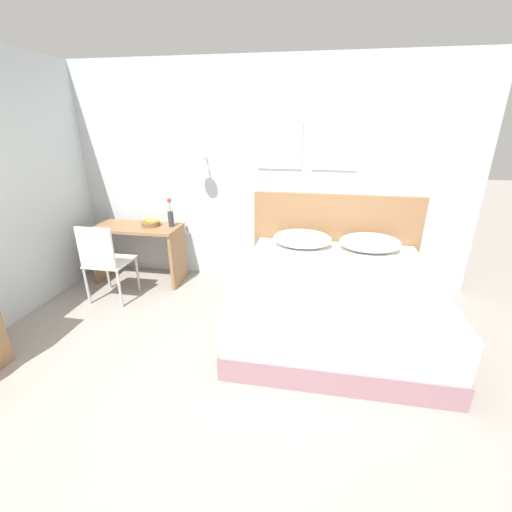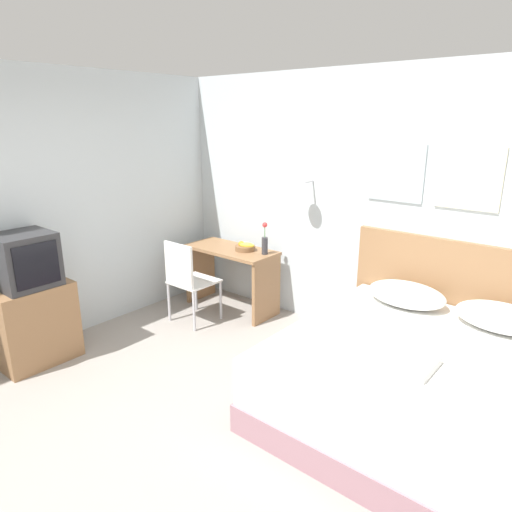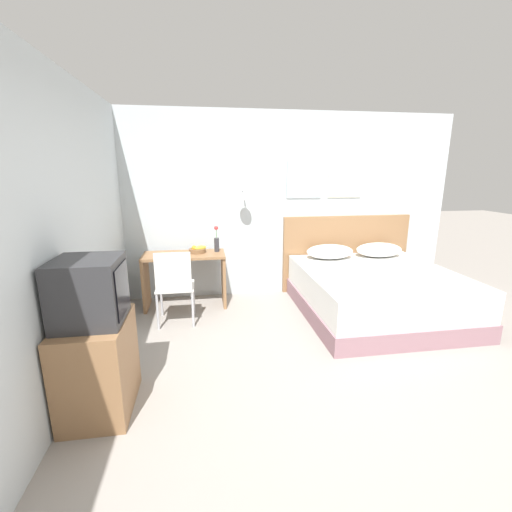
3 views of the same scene
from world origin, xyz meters
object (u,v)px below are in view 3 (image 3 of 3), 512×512
(flower_vase, at_px, (217,242))
(desk, at_px, (185,270))
(pillow_right, at_px, (379,250))
(bed, at_px, (376,293))
(fruit_bowl, at_px, (198,250))
(television, at_px, (89,291))
(desk_chair, at_px, (174,282))
(headboard, at_px, (346,253))
(tv_stand, at_px, (98,366))
(folded_towel_near_foot, at_px, (397,275))
(pillow_left, at_px, (330,252))

(flower_vase, bearing_deg, desk, -171.72)
(pillow_right, height_order, flower_vase, flower_vase)
(bed, bearing_deg, fruit_bowl, 162.51)
(flower_vase, relative_size, television, 0.74)
(desk, xyz_separation_m, desk_chair, (-0.09, -0.61, 0.03))
(headboard, height_order, flower_vase, headboard)
(flower_vase, bearing_deg, tv_stand, -115.58)
(folded_towel_near_foot, relative_size, fruit_bowl, 1.39)
(television, bearing_deg, bed, 24.49)
(desk, distance_m, fruit_bowl, 0.33)
(folded_towel_near_foot, height_order, desk_chair, desk_chair)
(pillow_right, bearing_deg, television, -148.47)
(desk_chair, bearing_deg, headboard, 20.31)
(pillow_left, relative_size, fruit_bowl, 2.78)
(headboard, distance_m, pillow_right, 0.50)
(pillow_right, relative_size, desk, 0.63)
(bed, bearing_deg, tv_stand, -155.53)
(desk, bearing_deg, desk_chair, -98.60)
(pillow_left, relative_size, tv_stand, 0.92)
(headboard, relative_size, television, 4.15)
(bed, xyz_separation_m, headboard, (0.00, 1.01, 0.29))
(fruit_bowl, bearing_deg, tv_stand, -109.82)
(desk_chair, xyz_separation_m, flower_vase, (0.54, 0.67, 0.33))
(pillow_left, distance_m, television, 3.38)
(bed, relative_size, tv_stand, 2.66)
(desk, relative_size, desk_chair, 1.17)
(pillow_right, height_order, desk_chair, desk_chair)
(desk_chair, height_order, television, television)
(pillow_right, xyz_separation_m, television, (-3.40, -2.09, 0.29))
(television, bearing_deg, headboard, 38.34)
(headboard, bearing_deg, desk, -172.26)
(tv_stand, bearing_deg, bed, 24.47)
(pillow_right, distance_m, tv_stand, 4.01)
(pillow_left, relative_size, pillow_right, 1.00)
(bed, distance_m, headboard, 1.05)
(headboard, height_order, folded_towel_near_foot, headboard)
(folded_towel_near_foot, bearing_deg, pillow_left, 114.60)
(bed, relative_size, headboard, 0.98)
(pillow_right, bearing_deg, fruit_bowl, 179.90)
(pillow_right, bearing_deg, folded_towel_near_foot, -106.69)
(folded_towel_near_foot, xyz_separation_m, desk_chair, (-2.63, 0.37, -0.07))
(headboard, height_order, television, television)
(headboard, xyz_separation_m, tv_stand, (-3.02, -2.39, -0.21))
(tv_stand, bearing_deg, pillow_right, 31.50)
(headboard, xyz_separation_m, fruit_bowl, (-2.27, -0.30, 0.20))
(pillow_right, bearing_deg, desk_chair, -167.66)
(pillow_left, height_order, tv_stand, pillow_left)
(fruit_bowl, height_order, television, television)
(fruit_bowl, bearing_deg, desk_chair, -113.16)
(headboard, distance_m, flower_vase, 2.05)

